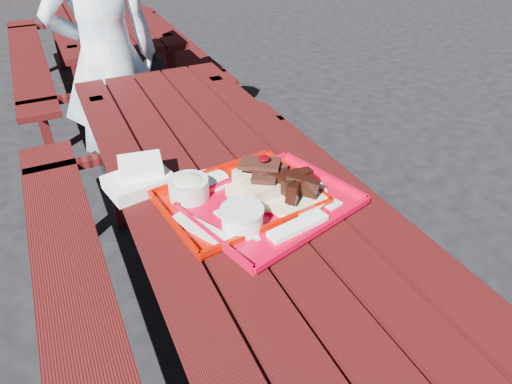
# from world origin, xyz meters

# --- Properties ---
(ground) EXTENTS (60.00, 60.00, 0.00)m
(ground) POSITION_xyz_m (0.00, 0.00, 0.00)
(ground) COLOR black
(ground) RESTS_ON ground
(picnic_table_near) EXTENTS (1.41, 2.40, 0.75)m
(picnic_table_near) POSITION_xyz_m (-0.00, 0.00, 0.56)
(picnic_table_near) COLOR #480E0D
(picnic_table_near) RESTS_ON ground
(picnic_table_far) EXTENTS (1.41, 2.40, 0.75)m
(picnic_table_far) POSITION_xyz_m (-0.00, 2.80, 0.56)
(picnic_table_far) COLOR #480E0D
(picnic_table_far) RESTS_ON ground
(near_tray) EXTENTS (0.52, 0.43, 0.15)m
(near_tray) POSITION_xyz_m (-0.03, -0.06, 0.79)
(near_tray) COLOR #B00C00
(near_tray) RESTS_ON picnic_table_near
(far_tray) EXTENTS (0.57, 0.50, 0.08)m
(far_tray) POSITION_xyz_m (0.05, -0.17, 0.77)
(far_tray) COLOR red
(far_tray) RESTS_ON picnic_table_near
(white_cloth) EXTENTS (0.23, 0.19, 0.08)m
(white_cloth) POSITION_xyz_m (-0.29, 0.14, 0.79)
(white_cloth) COLOR white
(white_cloth) RESTS_ON picnic_table_near
(person) EXTENTS (0.59, 0.40, 1.59)m
(person) POSITION_xyz_m (-0.17, 1.36, 0.79)
(person) COLOR #B6DDFA
(person) RESTS_ON ground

